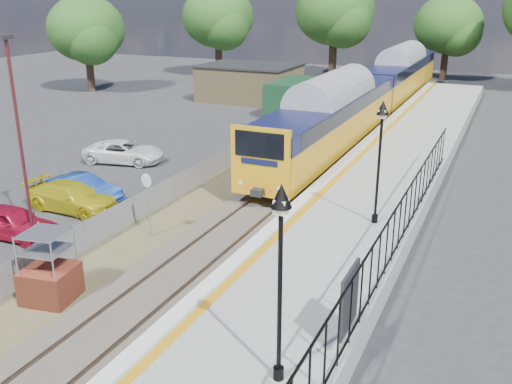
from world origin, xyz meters
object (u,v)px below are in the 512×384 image
Objects in this scene: brick_plinth at (49,268)px; carpark_lamp at (19,132)px; car_blue at (83,189)px; car_red at (12,222)px; car_white at (124,152)px; train at (374,90)px; car_yellow at (72,197)px; victorian_lamp_north at (381,134)px; victorian_lamp_south at (281,239)px; speed_sign at (148,195)px.

carpark_lamp is (-3.69, 2.98, 3.23)m from brick_plinth.
carpark_lamp reaches higher than car_blue.
car_white is at bearing 10.58° from car_red.
train is 27.86m from carpark_lamp.
train is at bearing -16.42° from car_yellow.
victorian_lamp_north is 16.64m from car_white.
victorian_lamp_north is 0.60× the size of carpark_lamp.
carpark_lamp is at bearing -99.51° from car_red.
victorian_lamp_north reaches higher than car_blue.
carpark_lamp is at bearing -161.50° from car_yellow.
car_yellow is at bearing -171.48° from victorian_lamp_north.
carpark_lamp reaches higher than victorian_lamp_north.
car_blue is 0.85× the size of car_white.
carpark_lamp reaches higher than brick_plinth.
car_yellow is (-4.74, 6.36, -0.50)m from brick_plinth.
victorian_lamp_north is 13.48m from car_yellow.
train is at bearing 99.84° from victorian_lamp_south.
train is 9.21× the size of car_white.
victorian_lamp_south is 0.60× the size of carpark_lamp.
car_white is (-2.21, 6.03, -0.00)m from car_blue.
car_red is 0.99× the size of car_blue.
brick_plinth is 0.62× the size of car_blue.
victorian_lamp_south is 11.12m from speed_sign.
victorian_lamp_north is at bearing -85.58° from car_blue.
train is at bearing 76.52° from carpark_lamp.
carpark_lamp is 5.98m from car_blue.
car_red is 0.86× the size of car_yellow.
train is at bearing -18.55° from car_red.
train is 15.52× the size of speed_sign.
brick_plinth is 0.54× the size of car_yellow.
victorian_lamp_north reaches higher than speed_sign.
victorian_lamp_south is 1.04× the size of car_white.
car_red is at bearing -158.28° from victorian_lamp_north.
victorian_lamp_south is 1.24× the size of car_red.
train reaches higher than brick_plinth.
speed_sign is (-8.07, -3.00, -2.53)m from victorian_lamp_north.
car_red reaches higher than car_yellow.
carpark_lamp reaches higher than car_red.
carpark_lamp reaches higher than car_white.
train is 17.44× the size of brick_plinth.
train reaches higher than speed_sign.
car_yellow is (0.13, 3.24, -0.01)m from car_red.
victorian_lamp_south is at bearing -27.21° from speed_sign.
victorian_lamp_north is at bearing 45.70° from brick_plinth.
victorian_lamp_south is 1.75× the size of speed_sign.
victorian_lamp_north reaches higher than car_yellow.
brick_plinth is 9.02m from car_blue.
car_white is (-7.30, 13.46, -0.51)m from brick_plinth.
car_blue is at bearing 124.42° from brick_plinth.
speed_sign is at bearing -159.58° from victorian_lamp_north.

